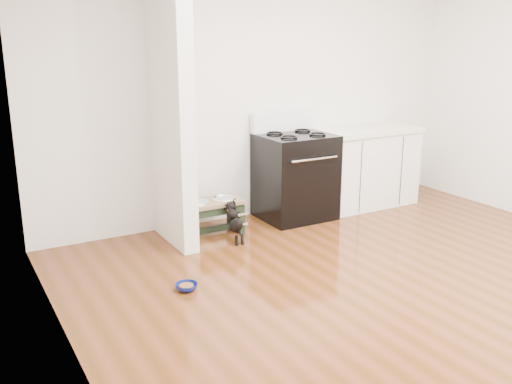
# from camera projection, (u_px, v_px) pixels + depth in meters

# --- Properties ---
(ground) EXTENTS (5.00, 5.00, 0.00)m
(ground) POSITION_uv_depth(u_px,v_px,m) (421.00, 297.00, 4.38)
(ground) COLOR #49270D
(ground) RESTS_ON ground
(room_shell) EXTENTS (5.00, 5.00, 5.00)m
(room_shell) POSITION_uv_depth(u_px,v_px,m) (440.00, 84.00, 3.95)
(room_shell) COLOR silver
(room_shell) RESTS_ON ground
(partition_wall) EXTENTS (0.15, 0.80, 2.70)m
(partition_wall) POSITION_uv_depth(u_px,v_px,m) (170.00, 102.00, 5.22)
(partition_wall) COLOR silver
(partition_wall) RESTS_ON ground
(oven_range) EXTENTS (0.76, 0.69, 1.14)m
(oven_range) POSITION_uv_depth(u_px,v_px,m) (295.00, 175.00, 6.18)
(oven_range) COLOR black
(oven_range) RESTS_ON ground
(cabinet_run) EXTENTS (1.24, 0.64, 0.91)m
(cabinet_run) POSITION_uv_depth(u_px,v_px,m) (364.00, 167.00, 6.67)
(cabinet_run) COLOR white
(cabinet_run) RESTS_ON ground
(dog_feeder) EXTENTS (0.64, 0.34, 0.37)m
(dog_feeder) POSITION_uv_depth(u_px,v_px,m) (211.00, 211.00, 5.69)
(dog_feeder) COLOR black
(dog_feeder) RESTS_ON ground
(puppy) EXTENTS (0.11, 0.33, 0.39)m
(puppy) POSITION_uv_depth(u_px,v_px,m) (235.00, 221.00, 5.50)
(puppy) COLOR black
(puppy) RESTS_ON ground
(floor_bowl) EXTENTS (0.22, 0.22, 0.05)m
(floor_bowl) POSITION_uv_depth(u_px,v_px,m) (186.00, 287.00, 4.50)
(floor_bowl) COLOR navy
(floor_bowl) RESTS_ON ground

